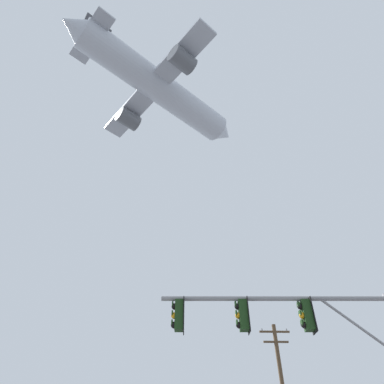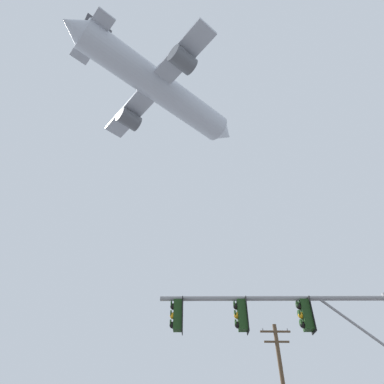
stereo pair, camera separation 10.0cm
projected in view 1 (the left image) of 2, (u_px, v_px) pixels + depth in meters
signal_pole_near at (303, 335)px, 9.86m from camera, size 7.20×0.55×5.82m
airplane at (158, 87)px, 47.50m from camera, size 24.44×21.35×7.89m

